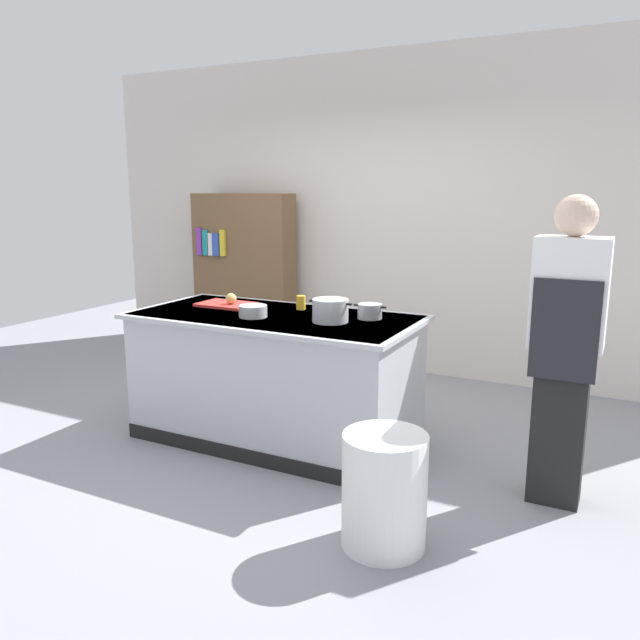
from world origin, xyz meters
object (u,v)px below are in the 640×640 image
juice_cup (301,303)px  bookshelf (244,276)px  onion (231,299)px  sauce_pan (370,311)px  mixing_bowl (253,311)px  stock_pot (330,310)px  trash_bin (384,491)px  person_chef (565,345)px

juice_cup → bookshelf: bookshelf is taller
onion → sauce_pan: 1.07m
mixing_bowl → juice_cup: bearing=67.3°
mixing_bowl → juice_cup: (0.16, 0.38, 0.01)m
mixing_bowl → bookshelf: 2.36m
sauce_pan → juice_cup: 0.57m
stock_pot → onion: bearing=170.6°
onion → mixing_bowl: bearing=-34.9°
juice_cup → trash_bin: bearing=-46.7°
person_chef → bookshelf: (-3.33, 1.86, -0.06)m
mixing_bowl → trash_bin: bearing=-32.1°
onion → bookshelf: 1.97m
person_chef → bookshelf: size_ratio=1.01×
onion → stock_pot: bearing=-9.4°
juice_cup → person_chef: bearing=-9.7°
sauce_pan → juice_cup: (-0.56, 0.07, -0.00)m
sauce_pan → person_chef: bearing=-10.7°
person_chef → bookshelf: bearing=42.0°
stock_pot → bookshelf: 2.64m
sauce_pan → bookshelf: bookshelf is taller
trash_bin → juice_cup: bearing=133.3°
onion → person_chef: size_ratio=0.05×
juice_cup → person_chef: (1.81, -0.31, -0.04)m
juice_cup → stock_pot: bearing=-37.3°
mixing_bowl → person_chef: 1.97m
person_chef → bookshelf: 3.82m
onion → person_chef: bearing=-4.2°
person_chef → mixing_bowl: bearing=73.2°
sauce_pan → stock_pot: bearing=-131.8°
mixing_bowl → person_chef: size_ratio=0.11×
stock_pot → mixing_bowl: 0.54m
mixing_bowl → stock_pot: bearing=10.3°
mixing_bowl → bookshelf: bearing=125.3°
sauce_pan → mixing_bowl: bearing=-156.9°
stock_pot → juice_cup: (-0.37, 0.28, -0.03)m
mixing_bowl → bookshelf: bookshelf is taller
mixing_bowl → sauce_pan: bearing=23.1°
mixing_bowl → person_chef: (1.97, 0.07, -0.03)m
juice_cup → trash_bin: juice_cup is taller
bookshelf → person_chef: bearing=-29.1°
juice_cup → bookshelf: bearing=134.6°
stock_pot → bookshelf: bookshelf is taller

